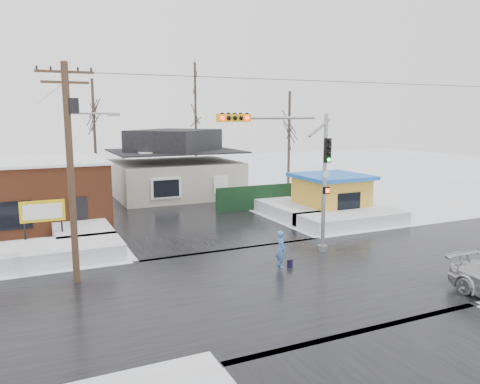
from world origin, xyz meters
name	(u,v)px	position (x,y,z in m)	size (l,w,h in m)	color
ground	(284,281)	(0.00, 0.00, 0.00)	(120.00, 120.00, 0.00)	white
road_ns	(284,280)	(0.00, 0.00, 0.01)	(10.00, 120.00, 0.02)	black
road_ew	(284,280)	(0.00, 0.00, 0.01)	(120.00, 10.00, 0.02)	black
snowbank_nw	(47,254)	(-9.00, 7.00, 0.40)	(7.00, 3.00, 0.80)	white
snowbank_ne	(352,219)	(9.00, 7.00, 0.40)	(7.00, 3.00, 0.80)	white
snowbank_nside_w	(79,227)	(-7.00, 12.00, 0.40)	(3.00, 8.00, 0.80)	white
snowbank_nside_e	(285,207)	(7.00, 12.00, 0.40)	(3.00, 8.00, 0.80)	white
traffic_signal	(298,165)	(2.43, 2.97, 4.54)	(6.05, 0.68, 7.00)	gray
utility_pole	(72,161)	(-7.93, 3.50, 5.11)	(3.15, 0.44, 9.00)	#382619
brick_building	(4,193)	(-11.00, 15.99, 2.08)	(12.20, 8.20, 4.12)	brown
marquee_sign	(43,213)	(-9.00, 9.49, 1.92)	(2.20, 0.21, 2.55)	black
house	(176,166)	(2.00, 22.00, 2.62)	(10.40, 8.40, 5.76)	#B2AEA1
kiosk	(331,195)	(9.50, 9.99, 1.46)	(4.60, 4.60, 2.88)	gold
fence	(266,197)	(6.50, 14.00, 0.90)	(8.00, 0.12, 1.80)	black
tree_far_left	(93,103)	(-4.00, 26.00, 7.95)	(3.00, 3.00, 10.00)	#332821
tree_far_mid	(195,88)	(6.00, 28.00, 9.54)	(3.00, 3.00, 12.00)	#332821
tree_far_right	(289,112)	(12.00, 20.00, 7.16)	(3.00, 3.00, 9.00)	#332821
pedestrian	(281,249)	(0.72, 1.59, 0.86)	(0.63, 0.41, 1.72)	#4676C5
shopping_bag	(290,264)	(1.10, 1.39, 0.17)	(0.28, 0.12, 0.35)	black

